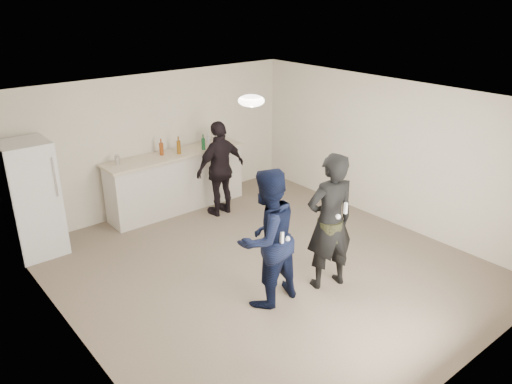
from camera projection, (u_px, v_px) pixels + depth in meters
floor at (265, 267)px, 7.43m from camera, size 6.00×6.00×0.00m
ceiling at (266, 101)px, 6.48m from camera, size 6.00×6.00×0.00m
wall_back at (159, 142)px, 9.10m from camera, size 6.00×0.00×6.00m
wall_front at (466, 280)px, 4.81m from camera, size 6.00×0.00×6.00m
wall_left at (70, 251)px, 5.34m from camera, size 0.00×6.00×6.00m
wall_right at (387, 152)px, 8.57m from camera, size 0.00×6.00×6.00m
counter at (177, 182)px, 9.22m from camera, size 2.60×0.56×1.05m
counter_top at (175, 154)px, 9.01m from camera, size 2.68×0.64×0.04m
fridge at (32, 199)px, 7.53m from camera, size 0.70×0.70×1.80m
fridge_handle at (55, 177)px, 7.28m from camera, size 0.02×0.02×0.60m
ceiling_dome at (251, 101)px, 6.71m from camera, size 0.36×0.36×0.16m
shaker at (117, 160)px, 8.40m from camera, size 0.08×0.08×0.17m
man at (267, 238)px, 6.30m from camera, size 0.94×0.75×1.85m
woman at (330, 222)px, 6.65m from camera, size 0.80×0.63×1.93m
camo_shorts at (329, 229)px, 6.70m from camera, size 0.34×0.34×0.28m
spectator at (221, 169)px, 8.90m from camera, size 1.03×0.47×1.73m
remote_man at (282, 237)px, 6.05m from camera, size 0.04×0.04×0.15m
nunchuk_man at (287, 239)px, 6.17m from camera, size 0.07×0.07×0.07m
remote_woman at (346, 208)px, 6.37m from camera, size 0.04×0.04×0.15m
nunchuk_woman at (338, 217)px, 6.37m from camera, size 0.07×0.07×0.07m
bottle_cluster at (185, 146)px, 9.06m from camera, size 1.06×0.28×0.24m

